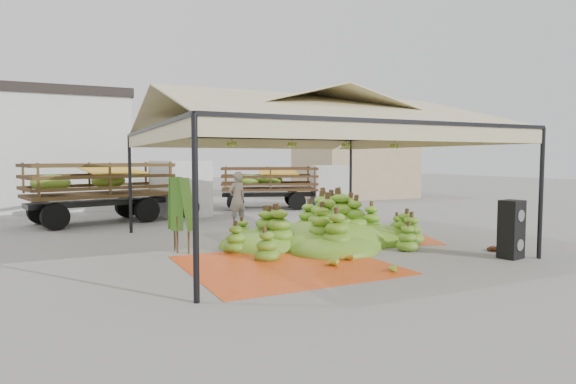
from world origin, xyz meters
name	(u,v)px	position (x,y,z in m)	size (l,w,h in m)	color
ground	(305,244)	(0.00, 0.00, 0.00)	(90.00, 90.00, 0.00)	slate
canopy_tent	(305,121)	(0.00, 0.00, 3.30)	(8.10, 8.10, 4.00)	black
building_tan	(354,162)	(10.00, 13.00, 2.07)	(6.30, 5.30, 4.10)	tan
tarp_left	(286,265)	(-1.57, -2.13, 0.01)	(4.17, 3.97, 0.01)	#DE4914
tarp_right	(363,235)	(2.28, 0.58, 0.01)	(3.59, 3.77, 0.01)	#C65C12
banana_heap	(328,221)	(0.58, -0.22, 0.62)	(5.82, 4.78, 1.25)	#4F841B
hand_yellow_a	(330,262)	(-0.81, -2.73, 0.11)	(0.50, 0.41, 0.23)	gold
hand_yellow_b	(346,257)	(-0.21, -2.39, 0.11)	(0.48, 0.39, 0.22)	gold
hand_red_a	(489,247)	(3.70, -2.83, 0.09)	(0.38, 0.31, 0.17)	#5D2C15
hand_red_b	(493,248)	(3.62, -3.04, 0.10)	(0.45, 0.37, 0.20)	#552713
hand_green	(388,266)	(0.07, -3.57, 0.10)	(0.46, 0.37, 0.21)	#3D6E16
hanging_bunches	(320,145)	(-0.18, -1.13, 2.62)	(4.74, 0.24, 0.20)	#4B7919
speaker_stack	(511,229)	(3.44, -3.70, 0.67)	(0.56, 0.51, 1.34)	black
banana_leaves	(185,252)	(-3.22, 0.20, 0.00)	(0.96, 1.36, 3.70)	#387820
vendor	(237,199)	(-0.53, 4.02, 0.93)	(0.68, 0.44, 1.86)	gray
truck_left	(129,184)	(-3.65, 7.20, 1.36)	(6.78, 3.72, 2.21)	#4D3919
truck_right	(290,182)	(3.63, 8.61, 1.21)	(6.06, 3.70, 1.97)	#472C17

